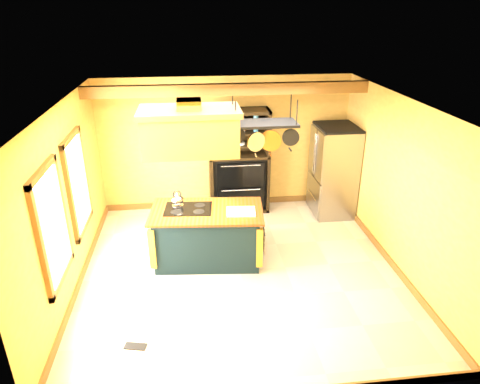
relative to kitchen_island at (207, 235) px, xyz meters
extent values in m
plane|color=beige|center=(0.50, -0.40, -0.47)|extent=(5.00, 5.00, 0.00)
plane|color=white|center=(0.50, -0.40, 2.23)|extent=(5.00, 5.00, 0.00)
cube|color=#E0AE52|center=(0.50, 2.10, 0.88)|extent=(5.00, 0.02, 2.70)
cube|color=#E0AE52|center=(0.50, -2.90, 0.88)|extent=(5.00, 0.02, 2.70)
cube|color=#E0AE52|center=(-2.00, -0.40, 0.88)|extent=(0.02, 5.00, 2.70)
cube|color=#E0AE52|center=(3.00, -0.40, 0.88)|extent=(0.02, 5.00, 2.70)
cube|color=brown|center=(0.50, 1.30, 2.12)|extent=(5.00, 0.15, 0.20)
cube|color=brown|center=(-1.97, -1.20, 0.93)|extent=(0.06, 1.06, 1.56)
cube|color=white|center=(-1.95, -1.20, 0.93)|extent=(0.02, 0.85, 1.34)
cube|color=brown|center=(-1.97, 0.20, 0.93)|extent=(0.06, 1.06, 1.56)
cube|color=white|center=(-1.95, 0.20, 0.93)|extent=(0.02, 0.85, 1.34)
cube|color=black|center=(0.00, 0.00, -0.03)|extent=(1.73, 1.05, 0.88)
cube|color=maroon|center=(0.00, 0.00, 0.43)|extent=(1.89, 1.17, 0.04)
cube|color=black|center=(-0.29, 0.08, 0.46)|extent=(0.80, 0.59, 0.01)
ellipsoid|color=silver|center=(-0.46, 0.21, 0.56)|extent=(0.20, 0.20, 0.16)
cube|color=white|center=(0.54, -0.13, 0.46)|extent=(0.48, 0.39, 0.02)
cube|color=#B6932D|center=(-0.20, 0.00, 1.73)|extent=(1.39, 0.75, 0.59)
cube|color=brown|center=(-0.20, 0.00, 2.06)|extent=(1.48, 0.84, 0.08)
cube|color=#B6932D|center=(-0.20, 0.00, 2.13)|extent=(0.35, 0.35, 0.21)
cube|color=black|center=(0.90, 0.00, 1.85)|extent=(0.99, 0.50, 0.04)
cylinder|color=black|center=(0.46, -0.20, 2.04)|extent=(0.02, 0.02, 0.39)
cylinder|color=black|center=(1.35, 0.20, 2.04)|extent=(0.02, 0.02, 0.39)
cylinder|color=black|center=(0.50, 0.10, 1.65)|extent=(0.26, 0.03, 0.26)
cylinder|color=silver|center=(0.77, -0.10, 1.60)|extent=(0.30, 0.04, 0.30)
cylinder|color=#B2672C|center=(1.03, 0.10, 1.55)|extent=(0.34, 0.03, 0.34)
cylinder|color=black|center=(1.30, -0.10, 1.65)|extent=(0.26, 0.04, 0.26)
cube|color=#919399|center=(2.61, 1.50, 0.42)|extent=(0.74, 0.91, 1.78)
cube|color=#919399|center=(2.22, 1.28, 0.81)|extent=(0.03, 0.44, 0.96)
cube|color=#919399|center=(2.22, 1.73, 0.81)|extent=(0.03, 0.44, 0.96)
cube|color=#919399|center=(2.22, 1.50, -0.06)|extent=(0.03, 0.87, 0.75)
cube|color=black|center=(2.61, 1.50, -0.44)|extent=(0.70, 0.86, 0.06)
cube|color=black|center=(0.74, 2.05, 0.58)|extent=(1.19, 0.06, 2.11)
cube|color=black|center=(0.18, 1.83, 0.58)|extent=(0.06, 0.50, 2.11)
cube|color=black|center=(1.31, 1.83, 0.58)|extent=(0.06, 0.50, 2.11)
cube|color=black|center=(0.74, 1.83, 0.72)|extent=(1.19, 0.50, 0.05)
cube|color=black|center=(0.74, 1.86, 0.16)|extent=(1.07, 0.40, 1.13)
cube|color=black|center=(0.74, 1.56, 0.40)|extent=(0.93, 0.04, 0.50)
cube|color=black|center=(0.74, 1.56, -0.10)|extent=(0.93, 0.04, 0.46)
cube|color=black|center=(0.74, 1.83, 0.95)|extent=(1.07, 0.44, 0.02)
cube|color=black|center=(0.74, 1.83, 1.20)|extent=(1.07, 0.44, 0.02)
cube|color=black|center=(0.74, 1.83, 1.44)|extent=(1.07, 0.44, 0.02)
cylinder|color=white|center=(0.45, 1.78, 1.00)|extent=(0.22, 0.22, 0.07)
cylinder|color=#438CBD|center=(1.06, 1.78, 1.30)|extent=(0.10, 0.10, 0.17)
cube|color=black|center=(-1.01, -1.91, -0.46)|extent=(0.30, 0.18, 0.01)
camera|label=1|loc=(-0.20, -6.17, 3.49)|focal=32.00mm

